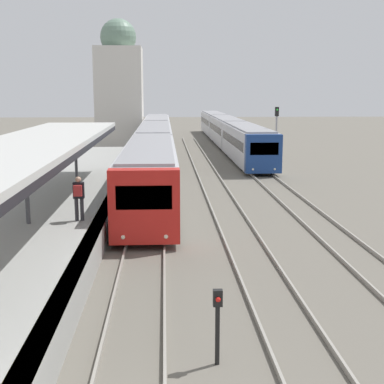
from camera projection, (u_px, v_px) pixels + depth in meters
name	position (u px, v px, depth m)	size (l,w,h in m)	color
platform_canopy	(26.00, 147.00, 19.00)	(4.00, 27.39, 2.91)	beige
person_on_platform	(79.00, 195.00, 19.73)	(0.40, 0.40, 1.66)	#2D2D33
train_near	(155.00, 143.00, 42.69)	(2.62, 47.77, 3.14)	red
train_far	(226.00, 130.00, 58.30)	(2.53, 44.71, 3.05)	navy
signal_post_near	(218.00, 318.00, 11.29)	(0.20, 0.21, 1.69)	black
signal_mast_far	(276.00, 129.00, 41.09)	(0.28, 0.29, 4.66)	gray
distant_domed_building	(119.00, 88.00, 55.37)	(4.76, 4.76, 13.13)	silver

